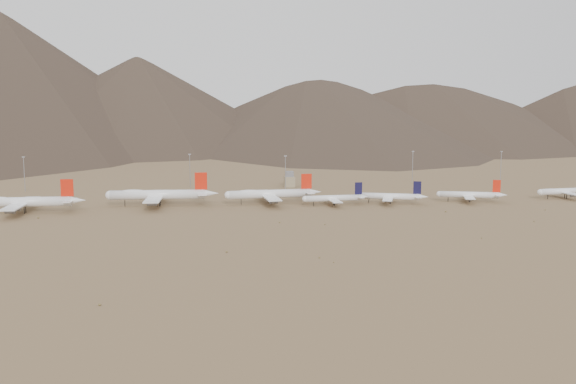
{
  "coord_description": "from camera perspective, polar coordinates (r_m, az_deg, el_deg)",
  "views": [
    {
      "loc": [
        -31.32,
        -366.76,
        65.48
      ],
      "look_at": [
        17.75,
        30.0,
        8.82
      ],
      "focal_mm": 40.0,
      "sensor_mm": 36.0,
      "label": 1
    }
  ],
  "objects": [
    {
      "name": "ground",
      "position": [
        373.87,
        -2.14,
        -2.03
      ],
      "size": [
        3000.0,
        3000.0,
        0.0
      ],
      "primitive_type": "plane",
      "color": "#916D4B",
      "rests_on": "ground"
    },
    {
      "name": "mountain_ridge",
      "position": [
        1269.96,
        -5.74,
        11.84
      ],
      "size": [
        4400.0,
        1000.0,
        300.0
      ],
      "color": "#433428",
      "rests_on": "ground"
    },
    {
      "name": "widebody_west",
      "position": [
        407.9,
        -22.49,
        -0.81
      ],
      "size": [
        67.3,
        51.49,
        19.98
      ],
      "rotation": [
        0.0,
        0.0,
        -0.02
      ],
      "color": "white",
      "rests_on": "ground"
    },
    {
      "name": "widebody_centre",
      "position": [
        411.68,
        -11.45,
        -0.23
      ],
      "size": [
        70.81,
        54.34,
        21.02
      ],
      "rotation": [
        0.0,
        0.0,
        -0.04
      ],
      "color": "white",
      "rests_on": "ground"
    },
    {
      "name": "widebody_east",
      "position": [
        412.11,
        -1.6,
        -0.16
      ],
      "size": [
        63.52,
        49.1,
        18.88
      ],
      "rotation": [
        0.0,
        0.0,
        0.09
      ],
      "color": "white",
      "rests_on": "ground"
    },
    {
      "name": "narrowbody_a",
      "position": [
        407.23,
        4.18,
        -0.54
      ],
      "size": [
        43.56,
        31.32,
        14.37
      ],
      "rotation": [
        0.0,
        0.0,
        0.07
      ],
      "color": "white",
      "rests_on": "ground"
    },
    {
      "name": "narrowbody_b",
      "position": [
        417.42,
        9.16,
        -0.39
      ],
      "size": [
        43.93,
        32.68,
        15.01
      ],
      "rotation": [
        0.0,
        0.0,
        -0.31
      ],
      "color": "white",
      "rests_on": "ground"
    },
    {
      "name": "narrowbody_c",
      "position": [
        436.23,
        15.93,
        -0.23
      ],
      "size": [
        44.08,
        32.65,
        14.94
      ],
      "rotation": [
        0.0,
        0.0,
        -0.28
      ],
      "color": "white",
      "rests_on": "ground"
    },
    {
      "name": "narrowbody_d",
      "position": [
        475.03,
        23.52,
        0.07
      ],
      "size": [
        46.28,
        33.6,
        15.32
      ],
      "rotation": [
        0.0,
        0.0,
        0.13
      ],
      "color": "white",
      "rests_on": "ground"
    },
    {
      "name": "control_tower",
      "position": [
        494.28,
        0.13,
        1.07
      ],
      "size": [
        8.0,
        8.0,
        12.0
      ],
      "color": "gray",
      "rests_on": "ground"
    },
    {
      "name": "mast_far_west",
      "position": [
        506.16,
        -22.4,
        1.64
      ],
      "size": [
        2.0,
        0.6,
        25.7
      ],
      "color": "gray",
      "rests_on": "ground"
    },
    {
      "name": "mast_west",
      "position": [
        497.77,
        -8.71,
        2.06
      ],
      "size": [
        2.0,
        0.6,
        25.7
      ],
      "color": "gray",
      "rests_on": "ground"
    },
    {
      "name": "mast_centre",
      "position": [
        476.86,
        -0.23,
        1.89
      ],
      "size": [
        2.0,
        0.6,
        25.7
      ],
      "color": "gray",
      "rests_on": "ground"
    },
    {
      "name": "mast_east",
      "position": [
        530.22,
        11.02,
        2.37
      ],
      "size": [
        2.0,
        0.6,
        25.7
      ],
      "color": "gray",
      "rests_on": "ground"
    },
    {
      "name": "mast_far_east",
      "position": [
        547.62,
        18.4,
        2.28
      ],
      "size": [
        2.0,
        0.6,
        25.7
      ],
      "color": "gray",
      "rests_on": "ground"
    },
    {
      "name": "desert_scrub",
      "position": [
        317.9,
        3.37,
        -3.77
      ],
      "size": [
        443.91,
        177.24,
        0.97
      ],
      "color": "olive",
      "rests_on": "ground"
    }
  ]
}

